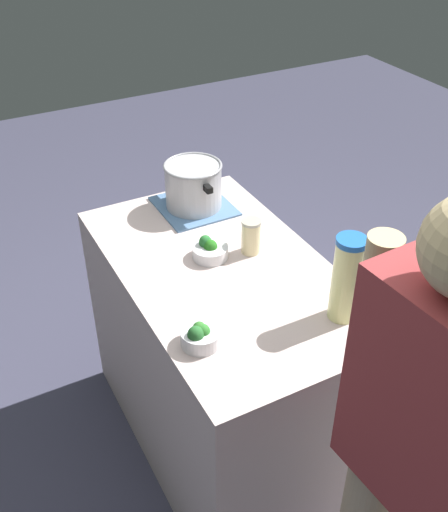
{
  "coord_description": "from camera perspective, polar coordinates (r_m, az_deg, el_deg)",
  "views": [
    {
      "loc": [
        1.52,
        -0.81,
        2.15
      ],
      "look_at": [
        0.0,
        0.0,
        0.94
      ],
      "focal_mm": 42.87,
      "sensor_mm": 36.0,
      "label": 1
    }
  ],
  "objects": [
    {
      "name": "person_cook",
      "position": [
        1.58,
        17.03,
        -18.82
      ],
      "size": [
        0.5,
        0.22,
        1.66
      ],
      "color": "tan",
      "rests_on": "ground_plane"
    },
    {
      "name": "dish_cloth",
      "position": [
        2.48,
        -2.81,
        4.67
      ],
      "size": [
        0.3,
        0.28,
        0.01
      ],
      "primitive_type": "cube",
      "color": "#557AA6",
      "rests_on": "counter_slab"
    },
    {
      "name": "lemonade_pitcher",
      "position": [
        1.88,
        11.37,
        -2.08
      ],
      "size": [
        0.09,
        0.09,
        0.29
      ],
      "color": "#E4EC95",
      "rests_on": "counter_slab"
    },
    {
      "name": "cooking_pot",
      "position": [
        2.44,
        -2.87,
        6.68
      ],
      "size": [
        0.3,
        0.23,
        0.18
      ],
      "color": "#B7B7BC",
      "rests_on": "dish_cloth"
    },
    {
      "name": "mason_jar",
      "position": [
        2.18,
        2.53,
        1.85
      ],
      "size": [
        0.07,
        0.07,
        0.13
      ],
      "color": "beige",
      "rests_on": "counter_slab"
    },
    {
      "name": "ground_plane",
      "position": [
        2.76,
        0.0,
        -16.28
      ],
      "size": [
        8.0,
        8.0,
        0.0
      ],
      "primitive_type": "plane",
      "color": "#414056"
    },
    {
      "name": "broccoli_bowl_center",
      "position": [
        2.17,
        -1.33,
        0.55
      ],
      "size": [
        0.13,
        0.13,
        0.08
      ],
      "color": "silver",
      "rests_on": "counter_slab"
    },
    {
      "name": "broccoli_bowl_front",
      "position": [
        1.82,
        -2.24,
        -7.44
      ],
      "size": [
        0.12,
        0.12,
        0.08
      ],
      "color": "silver",
      "rests_on": "counter_slab"
    },
    {
      "name": "counter_slab",
      "position": [
        2.42,
        0.0,
        -9.66
      ],
      "size": [
        1.2,
        0.69,
        0.89
      ],
      "primitive_type": "cube",
      "color": "beige",
      "rests_on": "ground_plane"
    }
  ]
}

